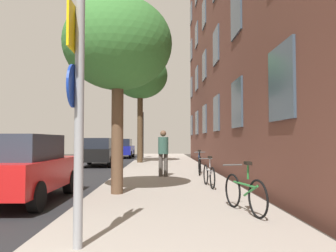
{
  "coord_description": "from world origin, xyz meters",
  "views": [
    {
      "loc": [
        0.81,
        -0.97,
        1.49
      ],
      "look_at": [
        1.07,
        10.37,
        1.98
      ],
      "focal_mm": 35.82,
      "sensor_mm": 36.0,
      "label": 1
    }
  ],
  "objects": [
    {
      "name": "car_1",
      "position": [
        -2.77,
        18.68,
        0.84
      ],
      "size": [
        1.88,
        4.02,
        1.62
      ],
      "color": "black",
      "rests_on": "road_asphalt"
    },
    {
      "name": "car_2",
      "position": [
        -2.45,
        27.69,
        0.84
      ],
      "size": [
        1.88,
        4.26,
        1.62
      ],
      "color": "navy",
      "rests_on": "road_asphalt"
    },
    {
      "name": "car_0",
      "position": [
        -2.58,
        7.23,
        0.84
      ],
      "size": [
        1.91,
        3.94,
        1.62
      ],
      "color": "red",
      "rests_on": "road_asphalt"
    },
    {
      "name": "traffic_light",
      "position": [
        -0.67,
        25.57,
        2.6
      ],
      "size": [
        0.43,
        0.24,
        3.62
      ],
      "color": "black",
      "rests_on": "sidewalk"
    },
    {
      "name": "bicycle_3",
      "position": [
        2.6,
        14.48,
        0.47
      ],
      "size": [
        0.42,
        1.63,
        0.91
      ],
      "color": "black",
      "rests_on": "sidewalk"
    },
    {
      "name": "road_asphalt",
      "position": [
        -4.5,
        15.0,
        0.01
      ],
      "size": [
        7.0,
        38.0,
        0.01
      ],
      "primitive_type": "cube",
      "color": "#232326",
      "rests_on": "ground"
    },
    {
      "name": "sidewalk",
      "position": [
        1.1,
        15.0,
        0.06
      ],
      "size": [
        4.2,
        38.0,
        0.12
      ],
      "primitive_type": "cube",
      "color": "#9E9389",
      "rests_on": "ground"
    },
    {
      "name": "bicycle_2",
      "position": [
        2.43,
        12.73,
        0.51
      ],
      "size": [
        0.45,
        1.73,
        0.99
      ],
      "color": "black",
      "rests_on": "sidewalk"
    },
    {
      "name": "sign_post",
      "position": [
        -0.26,
        3.36,
        2.1
      ],
      "size": [
        0.16,
        0.6,
        3.58
      ],
      "color": "gray",
      "rests_on": "sidewalk"
    },
    {
      "name": "bicycle_0",
      "position": [
        2.42,
        5.41,
        0.5
      ],
      "size": [
        0.53,
        1.67,
        0.98
      ],
      "color": "black",
      "rests_on": "sidewalk"
    },
    {
      "name": "tree_far",
      "position": [
        -0.46,
        20.06,
        5.56
      ],
      "size": [
        3.45,
        3.45,
        6.95
      ],
      "color": "#4C3823",
      "rests_on": "sidewalk"
    },
    {
      "name": "bicycle_1",
      "position": [
        2.26,
        8.97,
        0.47
      ],
      "size": [
        0.42,
        1.59,
        0.91
      ],
      "color": "black",
      "rests_on": "sidewalk"
    },
    {
      "name": "ground_plane",
      "position": [
        -2.4,
        15.0,
        0.0
      ],
      "size": [
        41.8,
        41.8,
        0.0
      ],
      "primitive_type": "plane",
      "color": "#332D28"
    },
    {
      "name": "pedestrian_0",
      "position": [
        0.93,
        11.87,
        1.12
      ],
      "size": [
        0.48,
        0.48,
        1.76
      ],
      "color": "#4C4742",
      "rests_on": "sidewalk"
    },
    {
      "name": "tree_near",
      "position": [
        -0.3,
        7.75,
        3.99
      ],
      "size": [
        2.85,
        2.85,
        5.11
      ],
      "color": "brown",
      "rests_on": "sidewalk"
    }
  ]
}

